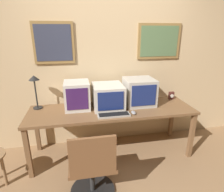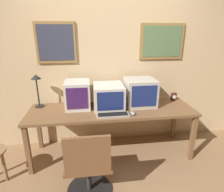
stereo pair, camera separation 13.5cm
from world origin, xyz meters
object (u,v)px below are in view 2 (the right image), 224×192
object	(u,v)px
monitor_center	(108,96)
desk_lamp	(36,83)
keyboard_main	(113,115)
monitor_left	(78,95)
mouse_near_keyboard	(133,113)
desk_clock	(174,97)
monitor_right	(140,92)
office_chair	(88,168)

from	to	relation	value
monitor_center	desk_lamp	xyz separation A→B (m)	(-0.99, 0.13, 0.19)
keyboard_main	monitor_left	bearing A→B (deg)	141.85
keyboard_main	mouse_near_keyboard	distance (m)	0.27
mouse_near_keyboard	desk_clock	xyz separation A→B (m)	(0.76, 0.44, 0.04)
monitor_right	office_chair	distance (m)	1.28
monitor_right	mouse_near_keyboard	distance (m)	0.41
monitor_right	mouse_near_keyboard	size ratio (longest dim) A/B	3.91
monitor_left	keyboard_main	world-z (taller)	monitor_left
monitor_center	mouse_near_keyboard	world-z (taller)	monitor_center
monitor_right	desk_lamp	world-z (taller)	desk_lamp
keyboard_main	desk_lamp	distance (m)	1.16
desk_lamp	office_chair	xyz separation A→B (m)	(0.67, -0.96, -0.72)
monitor_center	monitor_right	bearing A→B (deg)	3.03
office_chair	keyboard_main	bearing A→B (deg)	56.45
monitor_left	desk_clock	size ratio (longest dim) A/B	3.22
desk_clock	office_chair	world-z (taller)	office_chair
monitor_center	keyboard_main	distance (m)	0.35
monitor_center	keyboard_main	bearing A→B (deg)	-85.86
keyboard_main	office_chair	bearing A→B (deg)	-123.55
monitor_center	monitor_right	distance (m)	0.47
monitor_left	monitor_right	distance (m)	0.90
monitor_left	monitor_right	xyz separation A→B (m)	(0.90, -0.01, 0.00)
keyboard_main	desk_clock	world-z (taller)	desk_clock
monitor_right	desk_clock	distance (m)	0.61
monitor_center	keyboard_main	xyz separation A→B (m)	(0.02, -0.32, -0.15)
monitor_left	monitor_right	bearing A→B (deg)	-0.84
monitor_right	monitor_center	bearing A→B (deg)	-176.97
desk_clock	office_chair	size ratio (longest dim) A/B	0.14
monitor_left	keyboard_main	distance (m)	0.60
mouse_near_keyboard	desk_clock	bearing A→B (deg)	29.70
desk_lamp	office_chair	size ratio (longest dim) A/B	0.56
monitor_right	desk_lamp	xyz separation A→B (m)	(-1.46, 0.11, 0.16)
desk_lamp	office_chair	bearing A→B (deg)	-55.02
monitor_left	mouse_near_keyboard	world-z (taller)	monitor_left
monitor_right	keyboard_main	distance (m)	0.59
keyboard_main	desk_lamp	xyz separation A→B (m)	(-1.01, 0.45, 0.34)
mouse_near_keyboard	desk_lamp	world-z (taller)	desk_lamp
keyboard_main	mouse_near_keyboard	bearing A→B (deg)	3.04
monitor_right	desk_lamp	distance (m)	1.47
monitor_left	desk_lamp	world-z (taller)	desk_lamp
mouse_near_keyboard	monitor_center	bearing A→B (deg)	133.83
monitor_right	desk_lamp	size ratio (longest dim) A/B	0.89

